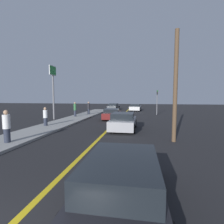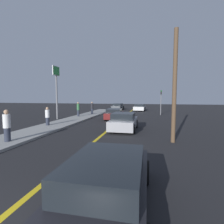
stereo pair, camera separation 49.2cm
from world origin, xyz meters
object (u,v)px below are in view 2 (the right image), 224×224
(car_oncoming_far, at_px, (118,107))
(traffic_light, at_px, (161,100))
(car_far_distant, at_px, (114,114))
(car_parked_left_lot, at_px, (140,107))
(pedestrian_near_curb, at_px, (7,126))
(pedestrian_mid_group, at_px, (47,116))
(utility_pole, at_px, (175,87))
(pedestrian_far_standing, at_px, (78,109))
(roadside_sign, at_px, (56,82))
(pedestrian_by_sign, at_px, (92,108))
(car_near_right_lane, at_px, (108,183))
(car_ahead_center, at_px, (124,122))

(car_oncoming_far, relative_size, traffic_light, 1.24)
(traffic_light, bearing_deg, car_far_distant, -132.81)
(car_parked_left_lot, bearing_deg, pedestrian_near_curb, -100.81)
(pedestrian_mid_group, relative_size, traffic_light, 0.45)
(utility_pole, bearing_deg, pedestrian_far_standing, 135.03)
(car_oncoming_far, relative_size, roadside_sign, 0.71)
(car_far_distant, xyz_separation_m, pedestrian_mid_group, (-4.73, -6.15, 0.32))
(pedestrian_far_standing, bearing_deg, roadside_sign, -132.82)
(traffic_light, bearing_deg, car_oncoming_far, 132.40)
(roadside_sign, bearing_deg, pedestrian_far_standing, 47.18)
(utility_pole, bearing_deg, pedestrian_by_sign, 125.46)
(pedestrian_by_sign, height_order, roadside_sign, roadside_sign)
(car_far_distant, distance_m, pedestrian_near_curb, 12.18)
(pedestrian_far_standing, distance_m, utility_pole, 14.47)
(pedestrian_far_standing, xyz_separation_m, roadside_sign, (-1.81, -1.95, 3.25))
(car_parked_left_lot, height_order, pedestrian_by_sign, pedestrian_by_sign)
(car_oncoming_far, height_order, utility_pole, utility_pole)
(car_oncoming_far, xyz_separation_m, roadside_sign, (-4.51, -15.52, 3.69))
(car_far_distant, relative_size, traffic_light, 1.18)
(car_near_right_lane, distance_m, car_oncoming_far, 30.78)
(roadside_sign, bearing_deg, traffic_light, 30.16)
(pedestrian_mid_group, xyz_separation_m, pedestrian_by_sign, (0.77, 9.88, 0.09))
(pedestrian_near_curb, bearing_deg, pedestrian_by_sign, 90.48)
(car_parked_left_lot, bearing_deg, traffic_light, -60.96)
(pedestrian_near_curb, bearing_deg, utility_pole, 14.22)
(car_near_right_lane, distance_m, traffic_light, 22.14)
(utility_pole, bearing_deg, pedestrian_mid_group, 162.83)
(traffic_light, xyz_separation_m, roadside_sign, (-12.21, -7.09, 2.11))
(pedestrian_by_sign, relative_size, traffic_light, 0.50)
(utility_pole, bearing_deg, car_oncoming_far, 107.40)
(car_oncoming_far, distance_m, traffic_light, 11.52)
(car_far_distant, bearing_deg, utility_pole, -63.24)
(car_parked_left_lot, relative_size, traffic_light, 1.12)
(pedestrian_near_curb, distance_m, utility_pole, 9.65)
(car_near_right_lane, bearing_deg, utility_pole, 70.50)
(roadside_sign, relative_size, utility_pole, 0.95)
(pedestrian_mid_group, distance_m, traffic_light, 15.98)
(car_near_right_lane, xyz_separation_m, utility_pole, (2.32, 6.68, 2.57))
(pedestrian_far_standing, bearing_deg, car_ahead_center, -45.90)
(car_far_distant, xyz_separation_m, roadside_sign, (-6.65, -1.09, 3.69))
(pedestrian_far_standing, bearing_deg, pedestrian_near_curb, -85.36)
(car_parked_left_lot, distance_m, pedestrian_by_sign, 11.04)
(car_ahead_center, xyz_separation_m, pedestrian_far_standing, (-6.80, 7.01, 0.39))
(pedestrian_far_standing, bearing_deg, pedestrian_by_sign, 72.98)
(car_ahead_center, bearing_deg, traffic_light, 73.86)
(car_ahead_center, distance_m, roadside_sign, 10.63)
(car_oncoming_far, xyz_separation_m, pedestrian_mid_group, (-2.59, -20.58, 0.32))
(pedestrian_mid_group, bearing_deg, car_parked_left_lot, 69.95)
(pedestrian_far_standing, height_order, pedestrian_by_sign, pedestrian_far_standing)
(car_near_right_lane, relative_size, car_ahead_center, 1.09)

